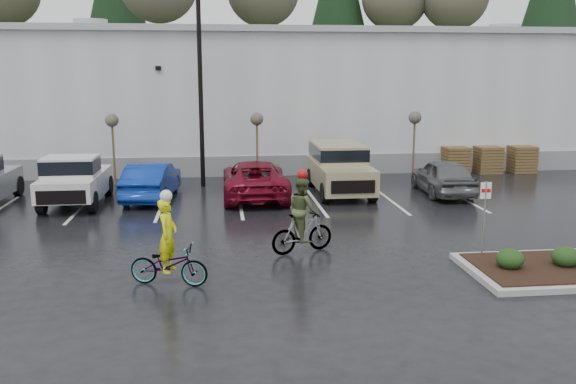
{
  "coord_description": "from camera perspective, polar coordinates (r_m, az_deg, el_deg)",
  "views": [
    {
      "loc": [
        -3.3,
        -15.06,
        5.12
      ],
      "look_at": [
        -1.12,
        3.83,
        1.3
      ],
      "focal_mm": 38.0,
      "sensor_mm": 36.0,
      "label": 1
    }
  ],
  "objects": [
    {
      "name": "fire_lane_sign",
      "position": [
        17.24,
        17.92,
        -1.65
      ],
      "size": [
        0.3,
        0.05,
        2.2
      ],
      "color": "gray",
      "rests_on": "ground"
    },
    {
      "name": "suv_tan",
      "position": [
        25.66,
        4.9,
        2.15
      ],
      "size": [
        2.2,
        5.1,
        2.06
      ],
      "primitive_type": null,
      "color": "#968E65",
      "rests_on": "ground"
    },
    {
      "name": "cyclist_hivis",
      "position": [
        15.0,
        -11.12,
        -5.9
      ],
      "size": [
        2.05,
        1.18,
        2.35
      ],
      "rotation": [
        0.0,
        0.0,
        1.29
      ],
      "color": "#3F3F44",
      "rests_on": "ground"
    },
    {
      "name": "pallet_stack_c",
      "position": [
        33.14,
        21.0,
        2.9
      ],
      "size": [
        1.2,
        1.2,
        1.35
      ],
      "primitive_type": "cube",
      "color": "#43301B",
      "rests_on": "ground"
    },
    {
      "name": "car_blue",
      "position": [
        25.01,
        -12.64,
        1.02
      ],
      "size": [
        2.09,
        4.71,
        1.5
      ],
      "primitive_type": "imported",
      "rotation": [
        0.0,
        0.0,
        3.03
      ],
      "color": "navy",
      "rests_on": "ground"
    },
    {
      "name": "sapling_mid",
      "position": [
        28.22,
        -2.93,
        6.48
      ],
      "size": [
        0.6,
        0.6,
        3.2
      ],
      "color": "#43301B",
      "rests_on": "ground"
    },
    {
      "name": "car_grey",
      "position": [
        26.22,
        14.3,
        1.41
      ],
      "size": [
        1.96,
        4.48,
        1.5
      ],
      "primitive_type": "imported",
      "rotation": [
        0.0,
        0.0,
        3.1
      ],
      "color": "#5C5E61",
      "rests_on": "ground"
    },
    {
      "name": "wooded_ridge",
      "position": [
        60.19,
        -3.5,
        9.32
      ],
      "size": [
        80.0,
        25.0,
        6.0
      ],
      "primitive_type": "cube",
      "color": "#223817",
      "rests_on": "ground"
    },
    {
      "name": "pallet_stack_b",
      "position": [
        32.35,
        18.17,
        2.89
      ],
      "size": [
        1.2,
        1.2,
        1.35
      ],
      "primitive_type": "cube",
      "color": "#43301B",
      "rests_on": "ground"
    },
    {
      "name": "sapling_west",
      "position": [
        28.55,
        -16.14,
        6.11
      ],
      "size": [
        0.6,
        0.6,
        3.2
      ],
      "color": "#43301B",
      "rests_on": "ground"
    },
    {
      "name": "cyclist_olive",
      "position": [
        17.25,
        1.35,
        -2.9
      ],
      "size": [
        1.92,
        1.16,
        2.41
      ],
      "rotation": [
        0.0,
        0.0,
        1.93
      ],
      "color": "#3F3F44",
      "rests_on": "ground"
    },
    {
      "name": "pallet_stack_a",
      "position": [
        31.68,
        15.37,
        2.89
      ],
      "size": [
        1.2,
        1.2,
        1.35
      ],
      "primitive_type": "cube",
      "color": "#43301B",
      "rests_on": "ground"
    },
    {
      "name": "ground",
      "position": [
        16.25,
        5.51,
        -7.06
      ],
      "size": [
        120.0,
        120.0,
        0.0
      ],
      "primitive_type": "plane",
      "color": "black",
      "rests_on": "ground"
    },
    {
      "name": "shrub_b",
      "position": [
        17.24,
        24.54,
        -5.54
      ],
      "size": [
        0.7,
        0.7,
        0.52
      ],
      "primitive_type": "ellipsoid",
      "color": "#163312",
      "rests_on": "curb_island"
    },
    {
      "name": "shrub_a",
      "position": [
        16.53,
        20.05,
        -5.9
      ],
      "size": [
        0.7,
        0.7,
        0.52
      ],
      "primitive_type": "ellipsoid",
      "color": "#163312",
      "rests_on": "curb_island"
    },
    {
      "name": "warehouse",
      "position": [
        37.23,
        -1.52,
        9.09
      ],
      "size": [
        60.5,
        15.5,
        7.2
      ],
      "color": "#B7BABD",
      "rests_on": "ground"
    },
    {
      "name": "car_red",
      "position": [
        24.77,
        -3.13,
        1.21
      ],
      "size": [
        2.59,
        5.51,
        1.52
      ],
      "primitive_type": "imported",
      "rotation": [
        0.0,
        0.0,
        3.13
      ],
      "color": "maroon",
      "rests_on": "ground"
    },
    {
      "name": "lamppost",
      "position": [
        27.07,
        -8.27,
        12.44
      ],
      "size": [
        0.5,
        1.0,
        9.22
      ],
      "color": "black",
      "rests_on": "ground"
    },
    {
      "name": "pickup_white",
      "position": [
        25.08,
        -19.13,
        1.23
      ],
      "size": [
        2.1,
        5.2,
        1.96
      ],
      "primitive_type": null,
      "color": "silver",
      "rests_on": "ground"
    },
    {
      "name": "sapling_east",
      "position": [
        29.66,
        11.78,
        6.5
      ],
      "size": [
        0.6,
        0.6,
        3.2
      ],
      "color": "#43301B",
      "rests_on": "ground"
    }
  ]
}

